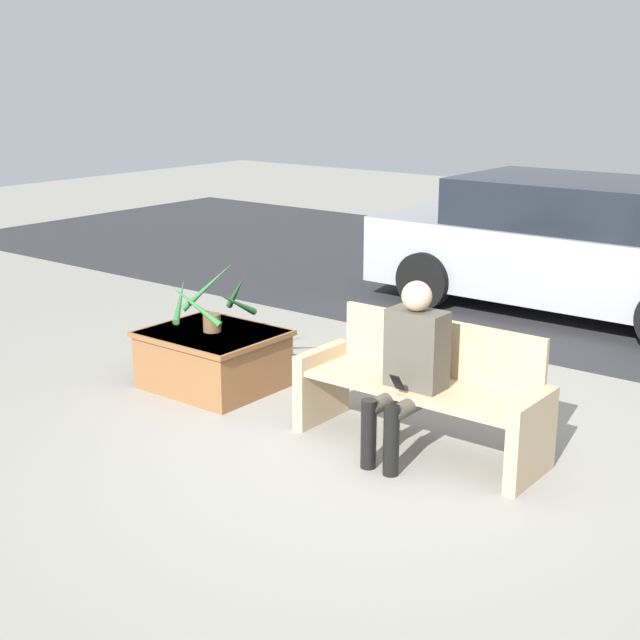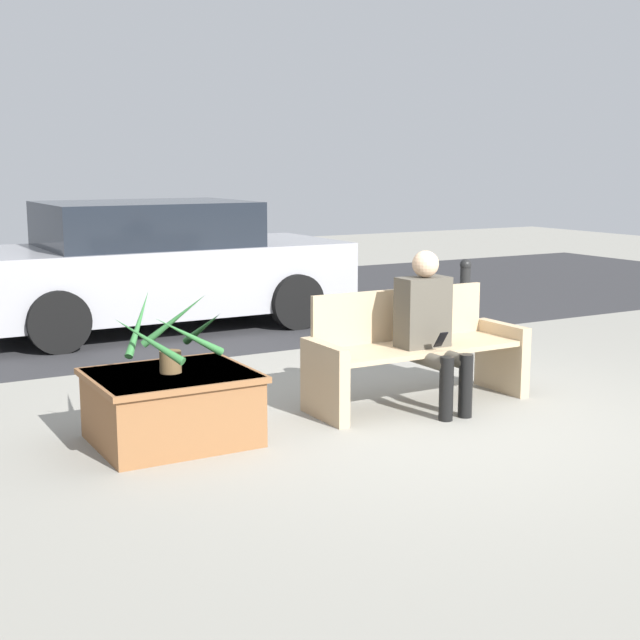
{
  "view_description": "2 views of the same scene",
  "coord_description": "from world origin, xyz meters",
  "px_view_note": "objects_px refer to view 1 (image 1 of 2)",
  "views": [
    {
      "loc": [
        3.21,
        -4.59,
        2.52
      ],
      "look_at": [
        -0.66,
        0.37,
        0.76
      ],
      "focal_mm": 50.0,
      "sensor_mm": 36.0,
      "label": 1
    },
    {
      "loc": [
        -3.75,
        -5.13,
        1.84
      ],
      "look_at": [
        -0.57,
        0.47,
        0.71
      ],
      "focal_mm": 50.0,
      "sensor_mm": 36.0,
      "label": 2
    }
  ],
  "objects_px": {
    "person_seated": "(409,362)",
    "planter_box": "(213,357)",
    "bench": "(423,390)",
    "potted_plant": "(211,304)",
    "parked_car": "(573,247)"
  },
  "relations": [
    {
      "from": "person_seated",
      "to": "planter_box",
      "type": "distance_m",
      "value": 2.04
    },
    {
      "from": "person_seated",
      "to": "planter_box",
      "type": "bearing_deg",
      "value": 175.25
    },
    {
      "from": "bench",
      "to": "potted_plant",
      "type": "bearing_deg",
      "value": -179.07
    },
    {
      "from": "potted_plant",
      "to": "person_seated",
      "type": "bearing_deg",
      "value": -4.56
    },
    {
      "from": "potted_plant",
      "to": "parked_car",
      "type": "xyz_separation_m",
      "value": [
        1.32,
        4.16,
        -0.01
      ]
    },
    {
      "from": "bench",
      "to": "parked_car",
      "type": "height_order",
      "value": "parked_car"
    },
    {
      "from": "person_seated",
      "to": "potted_plant",
      "type": "relative_size",
      "value": 1.7
    },
    {
      "from": "bench",
      "to": "potted_plant",
      "type": "height_order",
      "value": "potted_plant"
    },
    {
      "from": "person_seated",
      "to": "parked_car",
      "type": "bearing_deg",
      "value": 98.79
    },
    {
      "from": "parked_car",
      "to": "bench",
      "type": "bearing_deg",
      "value": -80.83
    },
    {
      "from": "person_seated",
      "to": "potted_plant",
      "type": "xyz_separation_m",
      "value": [
        -1.99,
        0.16,
        0.05
      ]
    },
    {
      "from": "bench",
      "to": "potted_plant",
      "type": "relative_size",
      "value": 2.49
    },
    {
      "from": "potted_plant",
      "to": "parked_car",
      "type": "distance_m",
      "value": 4.36
    },
    {
      "from": "bench",
      "to": "person_seated",
      "type": "relative_size",
      "value": 1.47
    },
    {
      "from": "planter_box",
      "to": "parked_car",
      "type": "bearing_deg",
      "value": 72.23
    }
  ]
}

